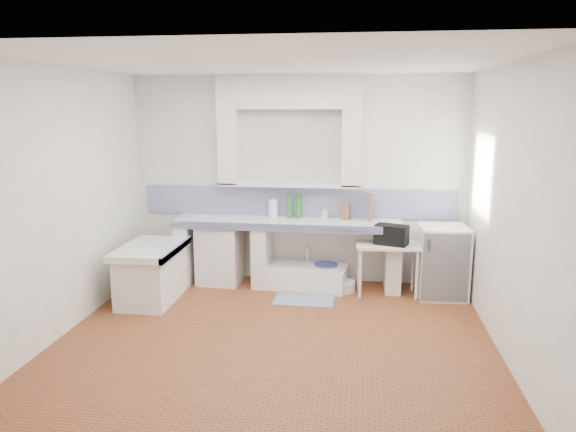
# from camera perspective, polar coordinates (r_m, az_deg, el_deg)

# --- Properties ---
(floor) EXTENTS (4.50, 4.50, 0.00)m
(floor) POSITION_cam_1_polar(r_m,az_deg,el_deg) (5.85, -1.29, -12.58)
(floor) COLOR brown
(floor) RESTS_ON ground
(ceiling) EXTENTS (4.50, 4.50, 0.00)m
(ceiling) POSITION_cam_1_polar(r_m,az_deg,el_deg) (5.36, -1.43, 15.91)
(ceiling) COLOR white
(ceiling) RESTS_ON ground
(wall_back) EXTENTS (4.50, 0.00, 4.50)m
(wall_back) POSITION_cam_1_polar(r_m,az_deg,el_deg) (7.40, 1.00, 3.80)
(wall_back) COLOR white
(wall_back) RESTS_ON ground
(wall_front) EXTENTS (4.50, 0.00, 4.50)m
(wall_front) POSITION_cam_1_polar(r_m,az_deg,el_deg) (3.52, -6.31, -4.78)
(wall_front) COLOR white
(wall_front) RESTS_ON ground
(wall_left) EXTENTS (0.00, 4.50, 4.50)m
(wall_left) POSITION_cam_1_polar(r_m,az_deg,el_deg) (6.19, -22.43, 1.44)
(wall_left) COLOR white
(wall_left) RESTS_ON ground
(wall_right) EXTENTS (0.00, 4.50, 4.50)m
(wall_right) POSITION_cam_1_polar(r_m,az_deg,el_deg) (5.56, 22.21, 0.42)
(wall_right) COLOR white
(wall_right) RESTS_ON ground
(alcove_mass) EXTENTS (1.90, 0.25, 0.45)m
(alcove_mass) POSITION_cam_1_polar(r_m,az_deg,el_deg) (7.22, 0.11, 12.96)
(alcove_mass) COLOR white
(alcove_mass) RESTS_ON ground
(window_frame) EXTENTS (0.35, 0.86, 1.06)m
(window_frame) POSITION_cam_1_polar(r_m,az_deg,el_deg) (6.73, 21.23, 3.99)
(window_frame) COLOR #341D10
(window_frame) RESTS_ON ground
(lace_valance) EXTENTS (0.01, 0.84, 0.24)m
(lace_valance) POSITION_cam_1_polar(r_m,az_deg,el_deg) (6.66, 20.25, 7.28)
(lace_valance) COLOR white
(lace_valance) RESTS_ON ground
(counter_slab) EXTENTS (3.00, 0.60, 0.08)m
(counter_slab) POSITION_cam_1_polar(r_m,az_deg,el_deg) (7.21, -0.07, -0.76)
(counter_slab) COLOR white
(counter_slab) RESTS_ON ground
(counter_lip) EXTENTS (3.00, 0.04, 0.10)m
(counter_lip) POSITION_cam_1_polar(r_m,az_deg,el_deg) (6.94, -0.37, -1.24)
(counter_lip) COLOR navy
(counter_lip) RESTS_ON ground
(counter_pier_left) EXTENTS (0.20, 0.55, 0.82)m
(counter_pier_left) POSITION_cam_1_polar(r_m,az_deg,el_deg) (7.62, -10.60, -3.77)
(counter_pier_left) COLOR white
(counter_pier_left) RESTS_ON ground
(counter_pier_mid) EXTENTS (0.20, 0.55, 0.82)m
(counter_pier_mid) POSITION_cam_1_polar(r_m,az_deg,el_deg) (7.37, -2.78, -4.11)
(counter_pier_mid) COLOR white
(counter_pier_mid) RESTS_ON ground
(counter_pier_right) EXTENTS (0.20, 0.55, 0.82)m
(counter_pier_right) POSITION_cam_1_polar(r_m,az_deg,el_deg) (7.27, 10.97, -4.51)
(counter_pier_right) COLOR white
(counter_pier_right) RESTS_ON ground
(peninsula_top) EXTENTS (0.70, 1.10, 0.08)m
(peninsula_top) POSITION_cam_1_polar(r_m,az_deg,el_deg) (6.89, -14.29, -3.39)
(peninsula_top) COLOR white
(peninsula_top) RESTS_ON ground
(peninsula_base) EXTENTS (0.60, 1.00, 0.62)m
(peninsula_base) POSITION_cam_1_polar(r_m,az_deg,el_deg) (6.99, -14.15, -6.17)
(peninsula_base) COLOR white
(peninsula_base) RESTS_ON ground
(peninsula_lip) EXTENTS (0.04, 1.10, 0.10)m
(peninsula_lip) POSITION_cam_1_polar(r_m,az_deg,el_deg) (6.78, -11.69, -3.52)
(peninsula_lip) COLOR navy
(peninsula_lip) RESTS_ON ground
(backsplash) EXTENTS (4.27, 0.03, 0.40)m
(backsplash) POSITION_cam_1_polar(r_m,az_deg,el_deg) (7.43, 0.98, 1.49)
(backsplash) COLOR navy
(backsplash) RESTS_ON ground
(stove) EXTENTS (0.59, 0.57, 0.80)m
(stove) POSITION_cam_1_polar(r_m,az_deg,el_deg) (7.50, -7.12, -3.99)
(stove) COLOR white
(stove) RESTS_ON ground
(sink) EXTENTS (1.12, 0.69, 0.26)m
(sink) POSITION_cam_1_polar(r_m,az_deg,el_deg) (7.33, 1.92, -6.49)
(sink) COLOR white
(sink) RESTS_ON ground
(side_table) EXTENTS (0.82, 0.49, 0.04)m
(side_table) POSITION_cam_1_polar(r_m,az_deg,el_deg) (7.09, 10.39, -5.55)
(side_table) COLOR white
(side_table) RESTS_ON ground
(fridge) EXTENTS (0.62, 0.62, 0.91)m
(fridge) POSITION_cam_1_polar(r_m,az_deg,el_deg) (7.16, 15.91, -4.61)
(fridge) COLOR white
(fridge) RESTS_ON ground
(bucket_red) EXTENTS (0.37, 0.37, 0.27)m
(bucket_red) POSITION_cam_1_polar(r_m,az_deg,el_deg) (7.38, -0.20, -6.32)
(bucket_red) COLOR red
(bucket_red) RESTS_ON ground
(bucket_orange) EXTENTS (0.32, 0.32, 0.24)m
(bucket_orange) POSITION_cam_1_polar(r_m,az_deg,el_deg) (7.22, 1.92, -6.85)
(bucket_orange) COLOR #C84400
(bucket_orange) RESTS_ON ground
(bucket_blue) EXTENTS (0.39, 0.39, 0.30)m
(bucket_blue) POSITION_cam_1_polar(r_m,az_deg,el_deg) (7.39, 4.02, -6.18)
(bucket_blue) COLOR #303EAD
(bucket_blue) RESTS_ON ground
(basin_white) EXTENTS (0.39, 0.39, 0.13)m
(basin_white) POSITION_cam_1_polar(r_m,az_deg,el_deg) (7.21, 5.71, -7.35)
(basin_white) COLOR white
(basin_white) RESTS_ON ground
(water_bottle_a) EXTENTS (0.09, 0.09, 0.29)m
(water_bottle_a) POSITION_cam_1_polar(r_m,az_deg,el_deg) (7.51, 1.30, -5.91)
(water_bottle_a) COLOR silver
(water_bottle_a) RESTS_ON ground
(water_bottle_b) EXTENTS (0.09, 0.09, 0.31)m
(water_bottle_b) POSITION_cam_1_polar(r_m,az_deg,el_deg) (7.50, 2.75, -5.88)
(water_bottle_b) COLOR silver
(water_bottle_b) RESTS_ON ground
(black_bag) EXTENTS (0.45, 0.35, 0.25)m
(black_bag) POSITION_cam_1_polar(r_m,az_deg,el_deg) (6.97, 10.84, -1.95)
(black_bag) COLOR black
(black_bag) RESTS_ON side_table
(green_bottle_a) EXTENTS (0.08, 0.08, 0.32)m
(green_bottle_a) POSITION_cam_1_polar(r_m,az_deg,el_deg) (7.31, 0.16, 1.02)
(green_bottle_a) COLOR #1F742A
(green_bottle_a) RESTS_ON counter_slab
(green_bottle_b) EXTENTS (0.09, 0.09, 0.32)m
(green_bottle_b) POSITION_cam_1_polar(r_m,az_deg,el_deg) (7.30, 1.08, 1.01)
(green_bottle_b) COLOR #1F742A
(green_bottle_b) RESTS_ON counter_slab
(knife_block) EXTENTS (0.12, 0.11, 0.21)m
(knife_block) POSITION_cam_1_polar(r_m,az_deg,el_deg) (7.27, 6.08, 0.46)
(knife_block) COLOR brown
(knife_block) RESTS_ON counter_slab
(cutting_board) EXTENTS (0.07, 0.24, 0.33)m
(cutting_board) POSITION_cam_1_polar(r_m,az_deg,el_deg) (7.25, 8.74, 0.84)
(cutting_board) COLOR brown
(cutting_board) RESTS_ON counter_slab
(paper_towel) EXTENTS (0.16, 0.16, 0.25)m
(paper_towel) POSITION_cam_1_polar(r_m,az_deg,el_deg) (7.35, -1.59, 0.78)
(paper_towel) COLOR white
(paper_towel) RESTS_ON counter_slab
(soap_bottle) EXTENTS (0.09, 0.09, 0.17)m
(soap_bottle) POSITION_cam_1_polar(r_m,az_deg,el_deg) (7.28, 3.92, 0.34)
(soap_bottle) COLOR white
(soap_bottle) RESTS_ON counter_slab
(rug) EXTENTS (0.75, 0.44, 0.01)m
(rug) POSITION_cam_1_polar(r_m,az_deg,el_deg) (6.85, 1.68, -8.86)
(rug) COLOR #3C5286
(rug) RESTS_ON ground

